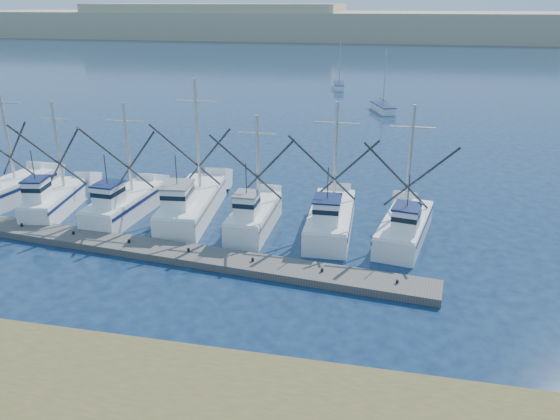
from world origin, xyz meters
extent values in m
plane|color=#0D1A3A|center=(0.00, 0.00, 0.00)|extent=(500.00, 500.00, 0.00)
cube|color=#58554F|center=(-8.16, 5.52, 0.22)|extent=(32.61, 5.64, 0.43)
cube|color=tan|center=(0.00, 210.00, 5.00)|extent=(360.00, 60.00, 10.00)
cube|color=white|center=(-22.73, 10.99, 0.76)|extent=(3.57, 8.44, 1.53)
cylinder|color=#B7B2A8|center=(-22.73, 12.39, 5.12)|extent=(0.22, 0.22, 7.20)
cube|color=white|center=(-18.08, 10.37, 0.73)|extent=(3.32, 7.20, 1.46)
cube|color=white|center=(-18.08, 8.59, 2.21)|extent=(1.53, 1.88, 1.50)
cylinder|color=#B7B2A8|center=(-18.08, 11.55, 4.57)|extent=(0.22, 0.22, 6.21)
cube|color=white|center=(-12.90, 10.60, 0.73)|extent=(2.88, 7.52, 1.46)
cube|color=white|center=(-12.90, 8.70, 2.21)|extent=(1.54, 1.88, 1.50)
cylinder|color=#B7B2A8|center=(-12.90, 11.86, 4.59)|extent=(0.22, 0.22, 6.26)
cube|color=white|center=(-8.29, 11.63, 0.78)|extent=(3.78, 9.70, 1.57)
cube|color=white|center=(-8.29, 9.21, 2.32)|extent=(1.85, 2.47, 1.50)
cylinder|color=#B7B2A8|center=(-8.29, 13.24, 5.43)|extent=(0.22, 0.22, 7.72)
cube|color=white|center=(-3.51, 10.20, 0.77)|extent=(2.29, 6.59, 1.53)
cube|color=white|center=(-3.51, 8.51, 2.28)|extent=(1.32, 1.61, 1.50)
cylinder|color=#B7B2A8|center=(-3.51, 11.32, 4.46)|extent=(0.22, 0.22, 5.84)
cube|color=white|center=(1.40, 11.00, 0.73)|extent=(2.91, 8.28, 1.47)
cube|color=white|center=(1.40, 8.90, 2.22)|extent=(1.60, 2.05, 1.50)
cylinder|color=#B7B2A8|center=(1.40, 12.40, 4.84)|extent=(0.22, 0.22, 6.75)
cube|color=white|center=(6.07, 10.68, 0.69)|extent=(3.71, 7.86, 1.38)
cube|color=white|center=(6.07, 8.74, 2.13)|extent=(1.72, 2.06, 1.50)
cylinder|color=#B7B2A8|center=(6.07, 11.97, 4.83)|extent=(0.22, 0.22, 6.89)
cube|color=white|center=(3.04, 53.53, 0.45)|extent=(3.73, 6.24, 0.90)
cylinder|color=#B7B2A8|center=(3.04, 53.83, 4.50)|extent=(0.12, 0.12, 7.20)
cube|color=white|center=(-5.08, 72.66, 0.45)|extent=(2.35, 6.06, 0.90)
cylinder|color=#B7B2A8|center=(-5.08, 72.96, 4.50)|extent=(0.12, 0.12, 7.20)
camera|label=1|loc=(5.14, -21.65, 14.06)|focal=35.00mm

